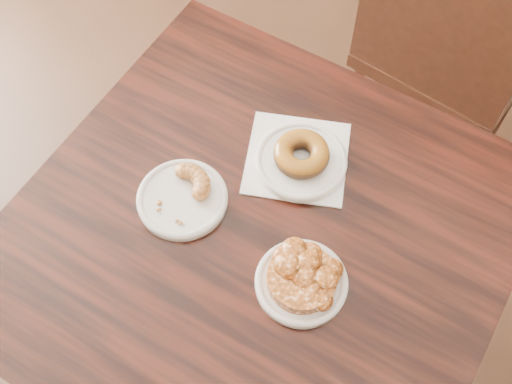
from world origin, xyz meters
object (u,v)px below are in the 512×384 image
Objects in this scene: cruller_fragment at (181,194)px; glazed_donut at (302,154)px; cafe_table at (257,310)px; apple_fritter at (302,277)px; chair_far at (454,48)px.

glazed_donut is at bearing 54.32° from cruller_fragment.
glazed_donut reaches higher than cruller_fragment.
apple_fritter reaches higher than cafe_table.
glazed_donut is at bearing 88.21° from chair_far.
cafe_table is at bearing 90.01° from chair_far.
cafe_table is at bearing 163.16° from apple_fritter.
apple_fritter is (0.12, -0.19, -0.00)m from glazed_donut.
cruller_fragment is at bearing -175.92° from cafe_table.
chair_far reaches higher than cafe_table.
cafe_table is 0.86m from chair_far.
cafe_table is 7.90× the size of cruller_fragment.
chair_far is 5.90× the size of apple_fritter.
chair_far reaches higher than glazed_donut.
cruller_fragment is (-0.18, -0.87, 0.33)m from chair_far.
cruller_fragment reaches higher than cafe_table.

